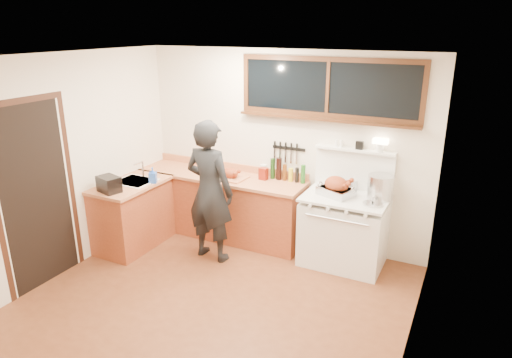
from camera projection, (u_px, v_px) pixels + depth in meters
The scene contains 20 objects.
ground_plane at pixel (218, 299), 5.07m from camera, with size 4.00×3.50×0.02m, color #5F2E19.
room_shell at pixel (214, 155), 4.53m from camera, with size 4.10×3.60×2.65m.
counter_back at pixel (221, 205), 6.49m from camera, with size 2.44×0.64×1.00m.
counter_left at pixel (133, 214), 6.16m from camera, with size 0.64×1.09×0.90m.
sink_unit at pixel (135, 185), 6.09m from camera, with size 0.50×0.45×0.37m.
vintage_stove at pixel (344, 229), 5.69m from camera, with size 1.02×0.74×1.59m.
back_window at pixel (327, 95), 5.61m from camera, with size 2.32×0.13×0.77m.
left_doorway at pixel (37, 194), 5.09m from camera, with size 0.02×1.04×2.17m.
knife_strip at pixel (287, 149), 6.08m from camera, with size 0.46×0.03×0.28m.
man at pixel (210, 191), 5.69m from camera, with size 0.70×0.49×1.82m.
soap_bottle at pixel (153, 175), 6.00m from camera, with size 0.13×0.13×0.21m.
toaster at pixel (109, 184), 5.67m from camera, with size 0.33×0.27×0.20m.
cutting_board at pixel (230, 175), 6.18m from camera, with size 0.46×0.36×0.15m.
roast_turkey at pixel (337, 188), 5.56m from camera, with size 0.48×0.42×0.24m.
stockpot at pixel (381, 187), 5.44m from camera, with size 0.40×0.40×0.29m.
saucepan at pixel (352, 184), 5.79m from camera, with size 0.18×0.29×0.12m.
pot_lid at pixel (373, 204), 5.29m from camera, with size 0.24×0.24×0.04m.
coffee_tin at pixel (263, 174), 6.13m from camera, with size 0.11×0.09×0.16m.
pitcher at pixel (263, 170), 6.27m from camera, with size 0.10×0.10×0.16m.
bottle_cluster at pixel (285, 171), 6.08m from camera, with size 0.50×0.07×0.30m.
Camera 1 is at (2.32, -3.73, 2.89)m, focal length 32.00 mm.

